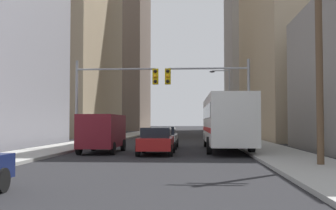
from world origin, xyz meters
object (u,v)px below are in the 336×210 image
at_px(traffic_signal_near_right, 211,87).
at_px(traffic_signal_near_left, 113,88).
at_px(city_bus, 226,120).
at_px(cargo_van_maroon, 103,131).
at_px(sedan_white, 163,137).
at_px(sedan_red, 157,141).

bearing_deg(traffic_signal_near_right, traffic_signal_near_left, 180.00).
xyz_separation_m(city_bus, traffic_signal_near_right, (-0.91, 0.71, 2.20)).
bearing_deg(traffic_signal_near_left, traffic_signal_near_right, -0.00).
xyz_separation_m(cargo_van_maroon, traffic_signal_near_left, (0.00, 2.98, 2.84)).
xyz_separation_m(sedan_white, traffic_signal_near_left, (-3.34, -1.16, 3.36)).
relative_size(sedan_red, traffic_signal_near_right, 0.70).
distance_m(city_bus, sedan_white, 4.71).
xyz_separation_m(sedan_red, traffic_signal_near_left, (-3.38, 4.37, 3.36)).
relative_size(cargo_van_maroon, sedan_white, 1.25).
bearing_deg(traffic_signal_near_left, cargo_van_maroon, -90.06).
bearing_deg(cargo_van_maroon, sedan_red, -22.46).
relative_size(traffic_signal_near_left, traffic_signal_near_right, 1.00).
height_order(sedan_red, sedan_white, same).
xyz_separation_m(cargo_van_maroon, sedan_red, (3.38, -1.40, -0.52)).
bearing_deg(sedan_white, sedan_red, -89.64).
relative_size(sedan_white, traffic_signal_near_left, 0.70).
xyz_separation_m(city_bus, sedan_red, (-4.13, -3.66, -1.16)).
bearing_deg(traffic_signal_near_left, sedan_red, -52.33).
distance_m(city_bus, traffic_signal_near_left, 7.86).
bearing_deg(sedan_white, traffic_signal_near_right, -19.61).
relative_size(sedan_red, traffic_signal_near_left, 0.70).
relative_size(city_bus, traffic_signal_near_right, 1.92).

